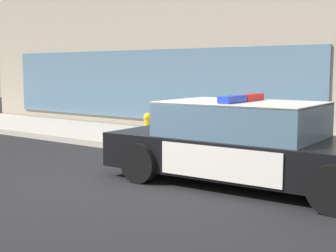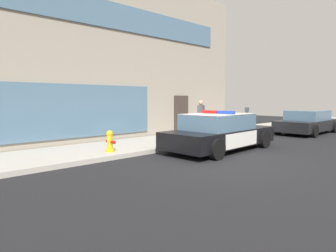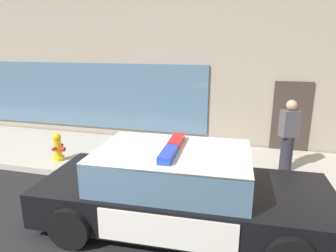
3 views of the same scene
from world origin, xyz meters
The scene contains 5 objects.
ground centered at (0.00, 0.00, 0.00)m, with size 48.00×48.00×0.00m, color black.
sidewalk centered at (0.00, 3.81, 0.07)m, with size 48.00×3.02×0.15m, color #B2ADA3.
storefront_building centered at (-1.93, 10.41, 3.77)m, with size 19.41×10.17×7.54m.
police_cruiser centered at (1.68, 1.14, 0.68)m, with size 4.96×2.32×1.49m.
fire_hydrant centered at (-1.97, 2.93, 0.50)m, with size 0.34×0.39×0.73m.
Camera 1 is at (5.43, -6.00, 1.91)m, focal length 51.72 mm.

